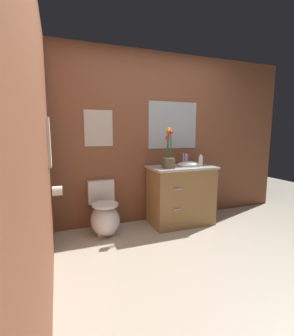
{
  "coord_description": "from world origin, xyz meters",
  "views": [
    {
      "loc": [
        -1.3,
        -1.85,
        1.35
      ],
      "look_at": [
        -0.18,
        1.13,
        0.87
      ],
      "focal_mm": 25.54,
      "sensor_mm": 36.0,
      "label": 1
    }
  ],
  "objects": [
    {
      "name": "wall_mirror",
      "position": [
        0.37,
        1.48,
        1.45
      ],
      "size": [
        0.8,
        0.01,
        0.7
      ],
      "primitive_type": "cube",
      "color": "#B2BCC6"
    },
    {
      "name": "flower_vase",
      "position": [
        0.12,
        1.09,
        1.05
      ],
      "size": [
        0.14,
        0.14,
        0.56
      ],
      "color": "brown",
      "rests_on": "vanity_cabinet"
    },
    {
      "name": "soap_bottle",
      "position": [
        0.46,
        1.2,
        0.94
      ],
      "size": [
        0.05,
        0.05,
        0.18
      ],
      "color": "#B28CBF",
      "rests_on": "vanity_cabinet"
    },
    {
      "name": "toilet",
      "position": [
        -0.76,
        1.21,
        0.24
      ],
      "size": [
        0.38,
        0.59,
        0.69
      ],
      "color": "white",
      "rests_on": "ground_plane"
    },
    {
      "name": "ground_plane",
      "position": [
        0.0,
        0.0,
        0.0
      ],
      "size": [
        9.31,
        9.31,
        0.0
      ],
      "primitive_type": "plane",
      "color": "beige"
    },
    {
      "name": "vanity_cabinet",
      "position": [
        0.37,
        1.18,
        0.44
      ],
      "size": [
        0.94,
        0.56,
        1.04
      ],
      "color": "#9E7242",
      "rests_on": "ground_plane"
    },
    {
      "name": "wall_poster",
      "position": [
        -0.76,
        1.48,
        1.4
      ],
      "size": [
        0.38,
        0.01,
        0.49
      ],
      "primitive_type": "cube",
      "color": "beige"
    },
    {
      "name": "hanging_towel",
      "position": [
        -1.38,
        0.9,
        1.24
      ],
      "size": [
        0.03,
        0.28,
        0.52
      ],
      "primitive_type": "cube",
      "color": "beige"
    },
    {
      "name": "wall_left",
      "position": [
        -1.42,
        0.44,
        1.25
      ],
      "size": [
        0.05,
        4.15,
        2.5
      ],
      "primitive_type": "cube",
      "color": "brown",
      "rests_on": "ground_plane"
    },
    {
      "name": "toilet_paper_roll",
      "position": [
        -1.33,
        1.01,
        0.68
      ],
      "size": [
        0.11,
        0.11,
        0.11
      ],
      "primitive_type": "cylinder",
      "rotation": [
        0.0,
        1.57,
        0.0
      ],
      "color": "white"
    },
    {
      "name": "lotion_bottle",
      "position": [
        0.65,
        1.12,
        0.93
      ],
      "size": [
        0.06,
        0.06,
        0.17
      ],
      "color": "white",
      "rests_on": "vanity_cabinet"
    },
    {
      "name": "wall_back",
      "position": [
        0.2,
        1.51,
        1.25
      ],
      "size": [
        4.34,
        0.05,
        2.5
      ],
      "primitive_type": "cube",
      "color": "brown",
      "rests_on": "ground_plane"
    }
  ]
}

